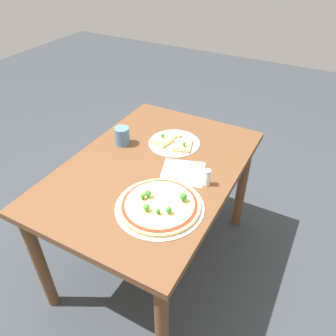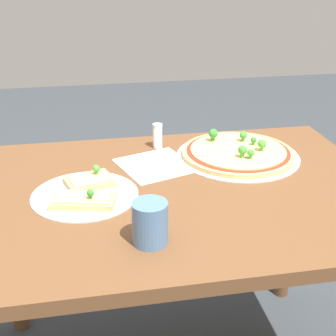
% 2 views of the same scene
% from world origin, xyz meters
% --- Properties ---
extents(dining_table, '(1.19, 0.82, 0.73)m').
position_xyz_m(dining_table, '(0.00, 0.00, 0.63)').
color(dining_table, brown).
rests_on(dining_table, ground_plane).
extents(pizza_tray_whole, '(0.39, 0.39, 0.07)m').
position_xyz_m(pizza_tray_whole, '(0.24, 0.18, 0.74)').
color(pizza_tray_whole, silver).
rests_on(pizza_tray_whole, dining_table).
extents(pizza_tray_slice, '(0.29, 0.29, 0.05)m').
position_xyz_m(pizza_tray_slice, '(-0.24, 0.00, 0.74)').
color(pizza_tray_slice, silver).
rests_on(pizza_tray_slice, dining_table).
extents(drinking_cup, '(0.08, 0.08, 0.10)m').
position_xyz_m(drinking_cup, '(-0.11, -0.25, 0.78)').
color(drinking_cup, '#4C7099').
rests_on(drinking_cup, dining_table).
extents(condiment_shaker, '(0.03, 0.03, 0.08)m').
position_xyz_m(condiment_shaker, '(-0.00, 0.30, 0.77)').
color(condiment_shaker, silver).
rests_on(condiment_shaker, dining_table).
extents(paper_menu, '(0.26, 0.26, 0.00)m').
position_xyz_m(paper_menu, '(-0.03, 0.16, 0.73)').
color(paper_menu, white).
rests_on(paper_menu, dining_table).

